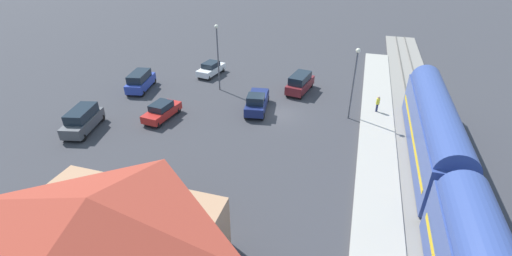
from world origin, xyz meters
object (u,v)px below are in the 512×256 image
sedan_white (211,69)px  suv_charcoal (82,120)px  pedestrian_on_platform (378,103)px  pickup_navy (257,102)px  sedan_red (162,111)px  passenger_train (454,195)px  suv_blue (140,81)px  light_pole_lot_center (218,50)px  suv_maroon (300,83)px  light_pole_near_platform (354,76)px  station_building (100,241)px

sedan_white → suv_charcoal: size_ratio=0.91×
pedestrian_on_platform → sedan_white: pedestrian_on_platform is taller
pickup_navy → suv_charcoal: 17.09m
pedestrian_on_platform → sedan_red: size_ratio=0.37×
passenger_train → suv_blue: bearing=-24.4°
sedan_red → suv_blue: bearing=-43.2°
sedan_white → suv_charcoal: 18.05m
sedan_white → light_pole_lot_center: (-2.90, 4.23, 3.99)m
suv_maroon → light_pole_lot_center: bearing=12.8°
light_pole_near_platform → sedan_red: bearing=17.0°
station_building → suv_blue: size_ratio=2.24×
station_building → light_pole_near_platform: 25.75m
passenger_train → suv_maroon: bearing=-56.1°
passenger_train → suv_charcoal: 31.19m
pickup_navy → suv_charcoal: size_ratio=1.08×
station_building → sedan_white: station_building is taller
pickup_navy → light_pole_near_platform: 10.17m
passenger_train → pickup_navy: bearing=-38.4°
pedestrian_on_platform → sedan_red: bearing=19.3°
passenger_train → pedestrian_on_platform: passenger_train is taller
pickup_navy → sedan_red: (8.68, 4.57, -0.15)m
sedan_red → light_pole_lot_center: light_pole_lot_center is taller
suv_maroon → light_pole_near_platform: bearing=139.3°
station_building → light_pole_lot_center: size_ratio=1.50×
light_pole_near_platform → station_building: bearing=64.2°
pickup_navy → sedan_white: size_ratio=1.19×
passenger_train → pickup_navy: size_ratio=6.23×
suv_maroon → sedan_red: (12.14, 10.70, -0.27)m
station_building → passenger_train: bearing=-152.7°
light_pole_near_platform → passenger_train: bearing=116.1°
light_pole_near_platform → suv_blue: bearing=-0.7°
passenger_train → sedan_red: bearing=-18.5°
pedestrian_on_platform → sedan_white: (20.94, -5.49, -0.40)m
pedestrian_on_platform → sedan_white: size_ratio=0.36×
sedan_white → light_pole_near_platform: light_pole_near_platform is taller
light_pole_lot_center → pickup_navy: bearing=145.7°
suv_maroon → light_pole_near_platform: size_ratio=0.71×
station_building → suv_maroon: size_ratio=2.25×
passenger_train → sedan_white: bearing=-40.2°
pickup_navy → sedan_white: pickup_navy is taller
sedan_white → suv_maroon: suv_maroon is taller
sedan_white → pedestrian_on_platform: bearing=165.3°
sedan_red → suv_blue: 8.51m
suv_maroon → light_pole_near_platform: light_pole_near_platform is taller
pedestrian_on_platform → light_pole_near_platform: size_ratio=0.23×
pedestrian_on_platform → suv_charcoal: size_ratio=0.33×
station_building → sedan_red: (6.94, -17.60, -2.19)m
light_pole_near_platform → light_pole_lot_center: size_ratio=0.94×
station_building → light_pole_lot_center: light_pole_lot_center is taller
suv_charcoal → light_pole_near_platform: 26.24m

